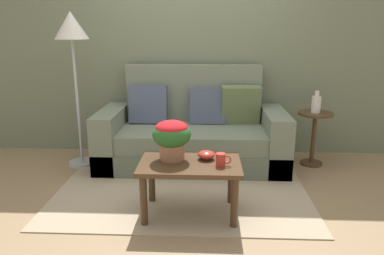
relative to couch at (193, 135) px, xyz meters
name	(u,v)px	position (x,y,z in m)	size (l,w,h in m)	color
ground_plane	(183,186)	(-0.07, -0.67, -0.33)	(14.00, 14.00, 0.00)	#997A56
wall_back	(189,45)	(-0.07, 0.48, 0.98)	(6.40, 0.12, 2.63)	slate
area_rug	(182,189)	(-0.07, -0.76, -0.33)	(2.37, 1.64, 0.01)	tan
couch	(193,135)	(0.00, 0.00, 0.00)	(2.07, 0.91, 1.10)	#626B59
coffee_table	(190,171)	(0.03, -1.21, 0.05)	(0.82, 0.53, 0.46)	#442D1B
side_table	(314,129)	(1.36, 0.00, 0.09)	(0.38, 0.38, 0.61)	#4C331E
floor_lamp	(72,38)	(-1.27, -0.10, 1.08)	(0.36, 0.36, 1.68)	#B2B2B7
potted_plant	(172,136)	(-0.12, -1.15, 0.33)	(0.32, 0.32, 0.33)	#A36B4C
coffee_mug	(221,160)	(0.28, -1.28, 0.18)	(0.12, 0.08, 0.10)	red
snack_bowl	(206,155)	(0.16, -1.14, 0.17)	(0.15, 0.15, 0.07)	#B2382D
table_vase	(316,104)	(1.35, -0.02, 0.38)	(0.10, 0.10, 0.24)	silver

